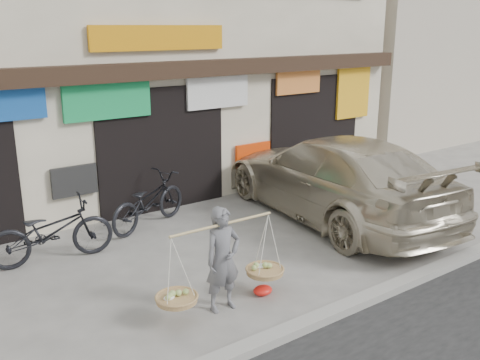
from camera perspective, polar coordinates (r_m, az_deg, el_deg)
ground at (r=9.34m, az=2.24°, el=-8.78°), size 70.00×70.00×0.00m
kerb at (r=8.01m, az=11.29°, el=-13.13°), size 70.00×0.25×0.12m
shophouse_block at (r=14.10m, az=-14.29°, el=13.67°), size 14.00×6.32×7.00m
neighbor_east at (r=23.20m, az=18.73°, el=13.48°), size 12.00×7.00×6.40m
street_vendor at (r=7.64m, az=-1.83°, el=-8.89°), size 2.06×0.58×1.54m
bike_0 at (r=9.73m, az=-19.51°, el=-5.19°), size 2.17×0.98×1.10m
bike_2 at (r=10.92m, az=-9.77°, el=-2.24°), size 2.17×1.43×1.08m
suv at (r=11.45m, az=9.93°, el=0.35°), size 3.13×6.24×1.74m
red_bag at (r=8.29m, az=2.45°, el=-11.67°), size 0.31×0.25×0.14m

